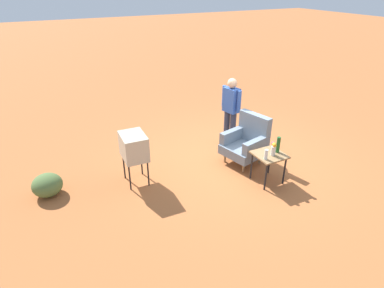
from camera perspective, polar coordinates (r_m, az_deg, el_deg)
name	(u,v)px	position (r m, az deg, el deg)	size (l,w,h in m)	color
ground_plane	(235,157)	(7.32, 7.57, -2.30)	(60.00, 60.00, 0.00)	#AD6033
armchair	(247,141)	(6.96, 9.71, 0.53)	(0.92, 0.94, 1.06)	#937047
side_table	(269,158)	(6.35, 13.52, -2.45)	(0.56, 0.56, 0.61)	black
tv_on_stand	(134,147)	(6.13, -10.29, -0.47)	(0.61, 0.47, 1.03)	black
person_standing	(231,108)	(7.46, 6.90, 6.31)	(0.56, 0.29, 1.64)	#2D3347
bottle_wine_green	(278,145)	(6.34, 15.06, -0.13)	(0.07, 0.07, 0.32)	#1E5623
bottle_short_clear	(266,154)	(6.07, 13.03, -1.82)	(0.06, 0.06, 0.20)	silver
flower_vase	(274,148)	(6.22, 14.28, -0.72)	(0.14, 0.10, 0.27)	silver
shrub_mid	(47,185)	(6.53, -24.33, -6.66)	(0.54, 0.54, 0.42)	#516B38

